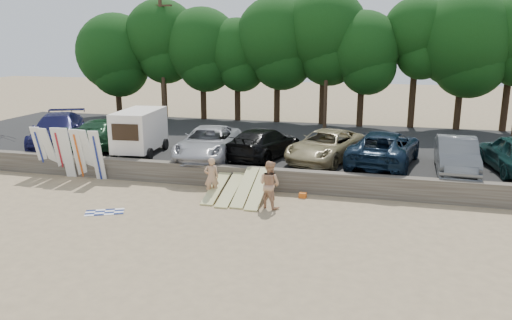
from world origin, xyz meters
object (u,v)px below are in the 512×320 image
object	(u,v)px
car_1	(105,133)
car_5	(384,148)
cooler	(251,189)
car_3	(264,143)
beachgoer_a	(211,177)
beachgoer_b	(269,184)
car_2	(208,143)
box_trailer	(140,130)
car_0	(58,130)
car_6	(456,156)
car_4	(326,146)

from	to	relation	value
car_1	car_5	distance (m)	15.40
cooler	car_1	bearing A→B (deg)	151.62
car_3	car_1	bearing A→B (deg)	13.67
car_1	beachgoer_a	world-z (taller)	car_1
beachgoer_b	car_2	bearing A→B (deg)	-24.09
car_2	beachgoer_a	size ratio (longest dim) A/B	3.28
car_1	car_2	size ratio (longest dim) A/B	0.98
car_3	box_trailer	bearing A→B (deg)	22.74
car_0	car_3	world-z (taller)	car_0
car_0	car_2	distance (m)	9.47
car_3	car_5	size ratio (longest dim) A/B	0.88
beachgoer_b	beachgoer_a	bearing A→B (deg)	7.97
car_1	box_trailer	bearing A→B (deg)	149.25
car_3	car_5	world-z (taller)	car_5
car_6	beachgoer_b	xyz separation A→B (m)	(-7.67, -4.93, -0.53)
car_3	beachgoer_b	size ratio (longest dim) A/B	2.72
car_3	car_2	bearing A→B (deg)	32.37
car_2	car_4	distance (m)	6.00
car_5	beachgoer_b	distance (m)	7.20
box_trailer	beachgoer_a	xyz separation A→B (m)	(5.42, -4.02, -1.14)
car_2	car_4	xyz separation A→B (m)	(5.92, 0.97, -0.04)
box_trailer	car_2	xyz separation A→B (m)	(3.85, -0.00, -0.52)
car_1	car_6	world-z (taller)	car_1
car_0	car_4	world-z (taller)	car_0
car_1	car_4	distance (m)	12.53
car_1	car_2	distance (m)	6.71
car_0	cooler	xyz separation A→B (m)	(12.51, -3.81, -1.44)
car_1	car_6	distance (m)	18.64
car_0	cooler	distance (m)	13.16
car_6	car_2	bearing A→B (deg)	-177.30
box_trailer	beachgoer_a	bearing A→B (deg)	-41.83
car_0	car_6	bearing A→B (deg)	-25.85
car_2	car_5	world-z (taller)	car_5
car_0	cooler	size ratio (longest dim) A/B	16.34
car_3	beachgoer_a	size ratio (longest dim) A/B	3.05
beachgoer_b	car_5	bearing A→B (deg)	-104.54
box_trailer	car_4	xyz separation A→B (m)	(9.77, 0.97, -0.55)
box_trailer	car_4	world-z (taller)	box_trailer
car_2	car_6	bearing A→B (deg)	-4.77
car_0	beachgoer_b	world-z (taller)	car_0
car_0	cooler	bearing A→B (deg)	-40.97
car_0	beachgoer_a	xyz separation A→B (m)	(11.00, -4.82, -0.73)
car_2	car_6	size ratio (longest dim) A/B	1.17
car_2	car_1	bearing A→B (deg)	164.76
box_trailer	car_0	bearing A→B (deg)	166.53
beachgoer_a	beachgoer_b	bearing A→B (deg)	138.89
car_3	cooler	bearing A→B (deg)	110.74
car_2	car_3	distance (m)	2.86
car_4	car_6	size ratio (longest dim) A/B	1.12
car_3	cooler	distance (m)	4.06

